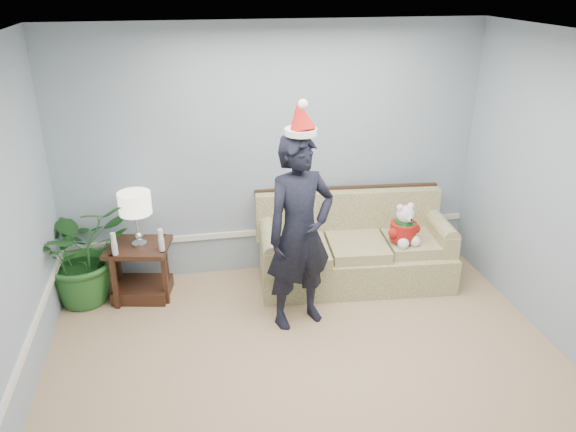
# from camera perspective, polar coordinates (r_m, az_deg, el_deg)

# --- Properties ---
(room_shell) EXTENTS (4.54, 5.04, 2.74)m
(room_shell) POSITION_cam_1_polar(r_m,az_deg,el_deg) (3.71, 4.82, -4.97)
(room_shell) COLOR tan
(room_shell) RESTS_ON ground
(wainscot_trim) EXTENTS (4.49, 4.99, 0.06)m
(wainscot_trim) POSITION_cam_1_polar(r_m,az_deg,el_deg) (5.07, -12.31, -8.77)
(wainscot_trim) COLOR white
(wainscot_trim) RESTS_ON room_shell
(sofa) EXTENTS (2.11, 1.04, 0.95)m
(sofa) POSITION_cam_1_polar(r_m,az_deg,el_deg) (6.14, 6.66, -3.48)
(sofa) COLOR #5D6932
(sofa) RESTS_ON room_shell
(side_table) EXTENTS (0.70, 0.62, 0.59)m
(side_table) POSITION_cam_1_polar(r_m,az_deg,el_deg) (6.02, -14.65, -5.92)
(side_table) COLOR #3E2016
(side_table) RESTS_ON room_shell
(table_lamp) EXTENTS (0.32, 0.32, 0.57)m
(table_lamp) POSITION_cam_1_polar(r_m,az_deg,el_deg) (5.67, -15.29, 1.04)
(table_lamp) COLOR silver
(table_lamp) RESTS_ON side_table
(candle_pair) EXTENTS (0.50, 0.06, 0.23)m
(candle_pair) POSITION_cam_1_polar(r_m,az_deg,el_deg) (5.66, -15.01, -2.64)
(candle_pair) COLOR silver
(candle_pair) RESTS_ON side_table
(houseplant) EXTENTS (1.26, 1.22, 1.08)m
(houseplant) POSITION_cam_1_polar(r_m,az_deg,el_deg) (5.99, -20.21, -3.48)
(houseplant) COLOR #266226
(houseplant) RESTS_ON room_shell
(man) EXTENTS (0.78, 0.63, 1.86)m
(man) POSITION_cam_1_polar(r_m,az_deg,el_deg) (5.11, 1.21, -1.77)
(man) COLOR black
(man) RESTS_ON room_shell
(santa_hat) EXTENTS (0.35, 0.38, 0.33)m
(santa_hat) POSITION_cam_1_polar(r_m,az_deg,el_deg) (4.77, 1.28, 9.91)
(santa_hat) COLOR white
(santa_hat) RESTS_ON man
(teddy_bear) EXTENTS (0.33, 0.34, 0.45)m
(teddy_bear) POSITION_cam_1_polar(r_m,az_deg,el_deg) (5.96, 11.68, -1.28)
(teddy_bear) COLOR white
(teddy_bear) RESTS_ON sofa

